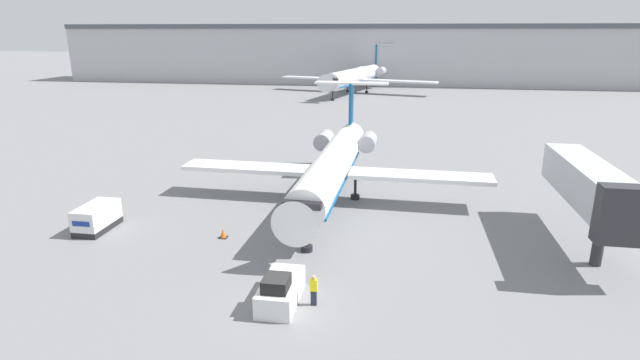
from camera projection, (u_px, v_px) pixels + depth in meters
ground_plane at (280, 308)px, 26.86m from camera, size 600.00×600.00×0.00m
terminal_building at (383, 54)px, 137.93m from camera, size 180.00×16.80×15.93m
airplane_main at (333, 165)px, 42.92m from camera, size 26.97×27.25×9.10m
pushback_tug at (281, 290)px, 27.25m from camera, size 1.93×4.27×1.97m
luggage_cart at (97, 217)px, 37.16m from camera, size 1.91×3.79×1.93m
worker_near_tug at (314, 289)px, 26.91m from camera, size 0.40×0.25×1.80m
traffic_cone_left at (223, 233)px, 35.88m from camera, size 0.59×0.59×0.69m
airplane_parked_far_left at (356, 76)px, 117.64m from camera, size 37.89×36.75×10.89m
jet_bridge at (591, 186)px, 33.04m from camera, size 3.20×13.23×6.19m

